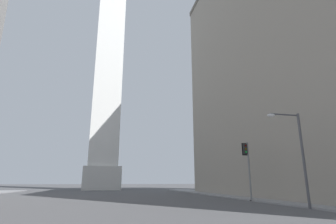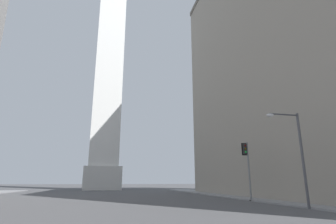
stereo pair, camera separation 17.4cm
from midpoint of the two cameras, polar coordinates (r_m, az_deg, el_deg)
name	(u,v)px [view 2 (the right image)]	position (r m, az deg, el deg)	size (l,w,h in m)	color
sidewalk_right	(276,200)	(30.00, 22.57, -17.33)	(5.00, 75.33, 0.15)	gray
building_right	(327,51)	(43.56, 31.47, 11.21)	(25.33, 43.77, 38.90)	gray
obelisk	(111,41)	(74.38, -12.16, 14.85)	(8.40, 8.40, 79.40)	silver
traffic_light_mid_right	(247,162)	(29.15, 17.02, -10.31)	(0.76, 0.52, 5.95)	slate
street_lamp	(296,147)	(22.21, 26.27, -6.89)	(2.81, 0.36, 7.08)	#4C4C51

